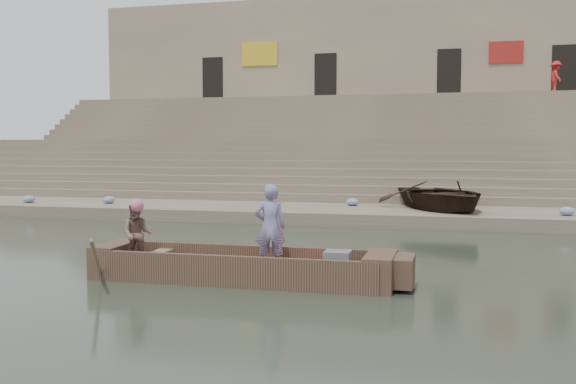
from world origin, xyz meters
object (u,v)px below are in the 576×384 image
at_px(rowing_man, 137,234).
at_px(television, 337,262).
at_px(standing_man, 270,227).
at_px(pedestrian, 556,77).
at_px(main_rowboat, 241,275).
at_px(beached_rowboat, 441,195).

relative_size(rowing_man, television, 2.60).
bearing_deg(rowing_man, standing_man, -11.24).
height_order(television, pedestrian, pedestrian).
distance_m(television, pedestrian, 25.76).
distance_m(main_rowboat, television, 1.81).
xyz_separation_m(main_rowboat, pedestrian, (8.78, 24.15, 5.89)).
height_order(rowing_man, pedestrian, pedestrian).
bearing_deg(television, pedestrian, 73.84).
distance_m(standing_man, rowing_man, 2.55).
bearing_deg(main_rowboat, standing_man, 9.43).
bearing_deg(beached_rowboat, main_rowboat, -133.39).
xyz_separation_m(television, beached_rowboat, (1.62, 10.62, 0.46)).
relative_size(main_rowboat, standing_man, 3.20).
bearing_deg(pedestrian, main_rowboat, 149.59).
bearing_deg(beached_rowboat, television, -124.29).
bearing_deg(main_rowboat, pedestrian, 70.02).
xyz_separation_m(standing_man, television, (1.25, -0.09, -0.58)).
distance_m(rowing_man, beached_rowboat, 12.08).
height_order(main_rowboat, television, television).
bearing_deg(television, beached_rowboat, 81.34).
bearing_deg(standing_man, main_rowboat, -4.80).
distance_m(standing_man, beached_rowboat, 10.92).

